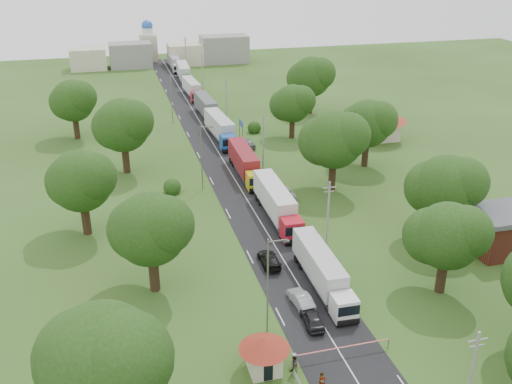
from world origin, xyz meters
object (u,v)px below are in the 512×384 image
object	(u,v)px
guard_booth	(264,350)
car_lane_mid	(301,299)
info_sign	(241,126)
pedestrian_near	(322,382)
truck_0	(322,270)
car_lane_front	(312,319)
boom_barrier	(328,351)

from	to	relation	value
guard_booth	car_lane_mid	bearing A→B (deg)	53.42
info_sign	pedestrian_near	distance (m)	64.10
truck_0	car_lane_front	size ratio (longest dim) A/B	3.43
info_sign	pedestrian_near	world-z (taller)	info_sign
car_lane_front	truck_0	bearing A→B (deg)	-114.93
truck_0	car_lane_mid	size ratio (longest dim) A/B	3.30
boom_barrier	info_sign	world-z (taller)	info_sign
boom_barrier	info_sign	distance (m)	60.39
car_lane_front	car_lane_mid	bearing A→B (deg)	-86.60
boom_barrier	car_lane_front	size ratio (longest dim) A/B	2.25
guard_booth	car_lane_front	xyz separation A→B (m)	(6.20, 5.00, -1.47)
guard_booth	info_sign	world-z (taller)	info_sign
info_sign	truck_0	xyz separation A→B (m)	(-2.99, -49.05, -0.94)
info_sign	car_lane_mid	world-z (taller)	info_sign
car_lane_front	info_sign	bearing A→B (deg)	-93.03
pedestrian_near	boom_barrier	bearing A→B (deg)	55.55
guard_booth	pedestrian_near	bearing A→B (deg)	-41.72
boom_barrier	truck_0	xyz separation A→B (m)	(3.57, 10.95, 1.17)
info_sign	car_lane_mid	distance (m)	52.07
boom_barrier	car_lane_front	xyz separation A→B (m)	(0.36, 5.00, -0.19)
boom_barrier	car_lane_mid	distance (m)	8.36
car_lane_front	guard_booth	bearing A→B (deg)	42.30
truck_0	car_lane_mid	xyz separation A→B (m)	(-3.21, -2.60, -1.36)
guard_booth	car_lane_mid	world-z (taller)	guard_booth
info_sign	car_lane_mid	size ratio (longest dim) A/B	0.97
info_sign	boom_barrier	bearing A→B (deg)	-96.24
guard_booth	info_sign	distance (m)	61.27
car_lane_front	pedestrian_near	xyz separation A→B (m)	(-2.27, -8.50, 0.18)
boom_barrier	car_lane_front	distance (m)	5.02
car_lane_front	car_lane_mid	world-z (taller)	car_lane_mid
info_sign	car_lane_front	distance (m)	55.40
truck_0	pedestrian_near	world-z (taller)	truck_0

